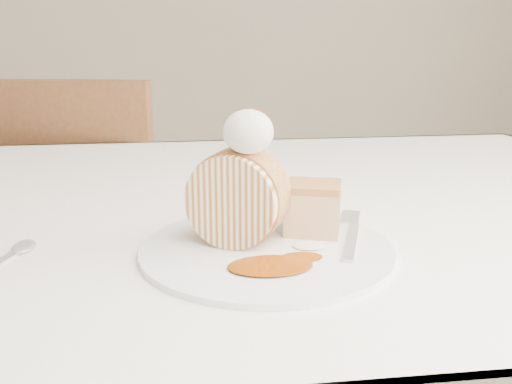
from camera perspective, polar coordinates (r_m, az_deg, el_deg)
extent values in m
cube|color=white|center=(0.80, -4.71, -2.11)|extent=(1.40, 0.90, 0.04)
cube|color=white|center=(1.26, -5.57, -1.19)|extent=(1.40, 0.01, 0.28)
cylinder|color=brown|center=(1.44, 20.77, -10.81)|extent=(0.06, 0.06, 0.71)
cube|color=brown|center=(1.56, -15.33, -5.50)|extent=(0.50, 0.50, 0.04)
cube|color=brown|center=(1.33, -18.88, 1.19)|extent=(0.41, 0.13, 0.43)
cylinder|color=brown|center=(1.76, -7.23, -10.52)|extent=(0.04, 0.04, 0.40)
cylinder|color=brown|center=(1.86, -18.08, -9.61)|extent=(0.04, 0.04, 0.40)
cylinder|color=brown|center=(1.46, -10.41, -16.58)|extent=(0.04, 0.04, 0.40)
cylinder|color=brown|center=(1.58, -23.28, -14.86)|extent=(0.04, 0.04, 0.40)
cylinder|color=white|center=(0.60, 1.07, -5.78)|extent=(0.33, 0.33, 0.01)
cylinder|color=#FEE4B1|center=(0.60, -1.88, -0.56)|extent=(0.11, 0.09, 0.10)
cube|color=tan|center=(0.64, 5.70, -1.91)|extent=(0.07, 0.07, 0.05)
ellipsoid|color=white|center=(0.57, -0.78, 6.05)|extent=(0.05, 0.05, 0.04)
ellipsoid|color=#813305|center=(0.57, -0.68, 8.65)|extent=(0.03, 0.02, 0.01)
cube|color=silver|center=(0.62, 9.54, -4.89)|extent=(0.07, 0.15, 0.00)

